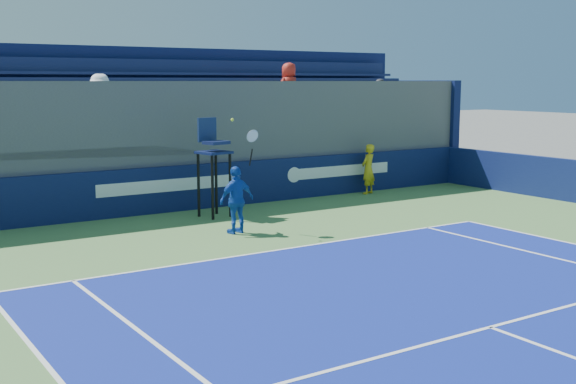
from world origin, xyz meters
TOP-DOWN VIEW (x-y plane):
  - ball_person at (6.24, 16.64)m, footprint 0.64×0.54m
  - back_hoarding at (0.00, 17.10)m, footprint 20.40×0.21m
  - umpire_chair at (0.64, 15.87)m, footprint 0.82×0.82m
  - tennis_player at (0.13, 13.78)m, footprint 0.97×0.48m
  - stadium_seating at (-0.01, 19.15)m, footprint 21.00×4.05m

SIDE VIEW (x-z plane):
  - back_hoarding at x=0.00m, z-range 0.00..1.20m
  - ball_person at x=6.24m, z-range 0.01..1.51m
  - tennis_player at x=0.13m, z-range -0.51..2.06m
  - umpire_chair at x=0.64m, z-range 0.29..2.77m
  - stadium_seating at x=-0.01m, z-range -0.36..4.04m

